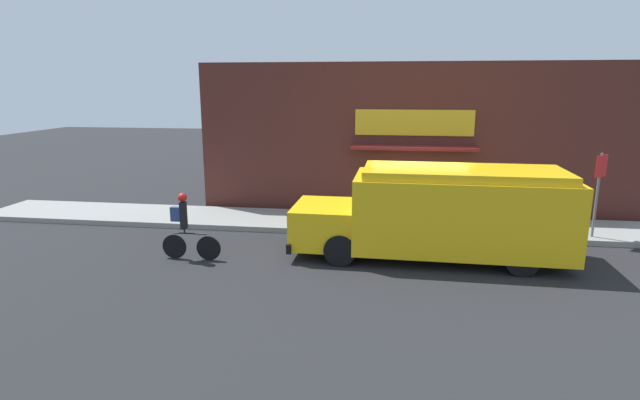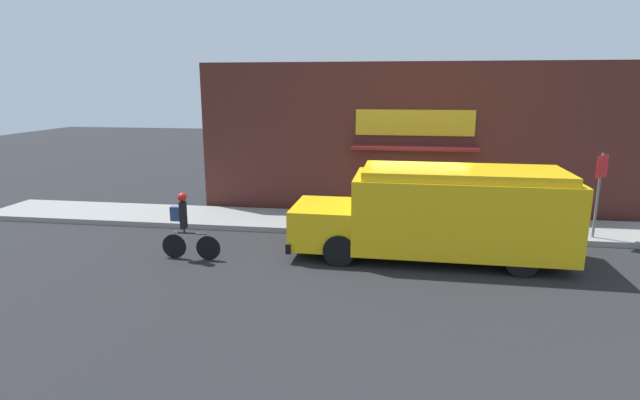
{
  "view_description": "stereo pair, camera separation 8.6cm",
  "coord_description": "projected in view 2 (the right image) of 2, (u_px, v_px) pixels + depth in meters",
  "views": [
    {
      "loc": [
        -0.73,
        -13.9,
        4.28
      ],
      "look_at": [
        -2.71,
        -0.2,
        1.1
      ],
      "focal_mm": 28.0,
      "sensor_mm": 36.0,
      "label": 1
    },
    {
      "loc": [
        -0.64,
        -13.89,
        4.28
      ],
      "look_at": [
        -2.71,
        -0.2,
        1.1
      ],
      "focal_mm": 28.0,
      "sensor_mm": 36.0,
      "label": 2
    }
  ],
  "objects": [
    {
      "name": "ground_plane",
      "position": [
        415.0,
        239.0,
        14.25
      ],
      "size": [
        70.0,
        70.0,
        0.0
      ],
      "primitive_type": "plane",
      "color": "#232326"
    },
    {
      "name": "sidewalk",
      "position": [
        413.0,
        225.0,
        15.35
      ],
      "size": [
        28.0,
        2.32,
        0.16
      ],
      "color": "gray",
      "rests_on": "ground_plane"
    },
    {
      "name": "storefront",
      "position": [
        415.0,
        141.0,
        16.22
      ],
      "size": [
        14.42,
        0.88,
        5.03
      ],
      "color": "#4C231E",
      "rests_on": "ground_plane"
    },
    {
      "name": "school_bus",
      "position": [
        442.0,
        213.0,
        12.42
      ],
      "size": [
        6.86,
        2.73,
        2.31
      ],
      "rotation": [
        0.0,
        0.0,
        -0.02
      ],
      "color": "yellow",
      "rests_on": "ground_plane"
    },
    {
      "name": "cyclist",
      "position": [
        185.0,
        226.0,
        12.45
      ],
      "size": [
        1.53,
        0.23,
        1.71
      ],
      "rotation": [
        0.0,
        0.0,
        -0.01
      ],
      "color": "black",
      "rests_on": "ground_plane"
    },
    {
      "name": "stop_sign_post",
      "position": [
        600.0,
        182.0,
        13.52
      ],
      "size": [
        0.45,
        0.45,
        2.35
      ],
      "color": "slate",
      "rests_on": "sidewalk"
    }
  ]
}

